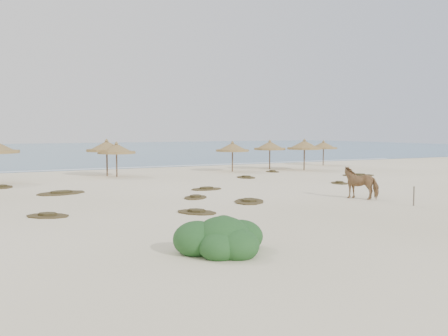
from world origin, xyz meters
The scene contains 23 objects.
ground centered at (0.00, 0.00, 0.00)m, with size 160.00×160.00×0.00m, color #FAEBCD.
ocean centered at (0.00, 75.00, 0.00)m, with size 200.00×100.00×0.01m, color #2B5F82.
foam_line centered at (0.00, 26.00, 0.00)m, with size 70.00×0.60×0.01m, color silver.
palapa_2 centered at (-2.84, 17.27, 2.18)m, with size 3.52×3.52×2.82m.
palapa_3 centered at (-3.36, 18.28, 2.35)m, with size 4.07×4.07×3.03m.
palapa_4 centered at (7.63, 17.32, 2.14)m, with size 3.47×3.47×2.76m.
palapa_5 centered at (14.32, 15.73, 2.28)m, with size 3.99×3.99×2.94m.
palapa_6 centered at (12.08, 18.13, 2.19)m, with size 3.75×3.75×2.82m.
palapa_7 centered at (19.90, 19.91, 2.07)m, with size 2.94×2.94×2.67m.
horse centered at (5.44, -1.28, 0.85)m, with size 0.92×2.02×1.71m, color #997745.
fence_post_far centered at (5.86, -4.48, 0.48)m, with size 0.07×0.07×0.96m, color #685B4E.
bush centered at (-6.71, -8.45, 0.42)m, with size 2.88×2.54×1.29m.
scrub_0 centered at (-10.45, 0.63, 0.05)m, with size 2.25×2.14×0.16m.
scrub_1 centered at (-8.60, 8.35, 0.05)m, with size 3.28×2.58×0.16m.
scrub_2 centered at (-2.43, 3.03, 0.05)m, with size 2.08×2.16×0.16m.
scrub_3 centered at (-0.22, 6.26, 0.05)m, with size 2.10×1.42×0.16m.
scrub_4 centered at (9.46, 5.16, 0.05)m, with size 1.48×1.85×0.16m.
scrub_5 centered at (14.86, 9.19, 0.05)m, with size 3.08×2.51×0.16m.
scrub_6 centered at (-11.47, 13.34, 0.05)m, with size 1.54×2.23×0.16m.
scrub_7 centered at (5.82, 11.77, 0.05)m, with size 1.59×2.22×0.16m.
scrub_9 centered at (-0.60, 0.37, 0.05)m, with size 2.56×2.80×0.16m.
scrub_10 centered at (10.57, 15.30, 0.05)m, with size 1.05×1.57×0.16m.
scrub_11 centered at (-4.40, -1.46, 0.05)m, with size 2.10×2.33×0.16m.
Camera 1 is at (-13.52, -21.59, 3.70)m, focal length 40.00 mm.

